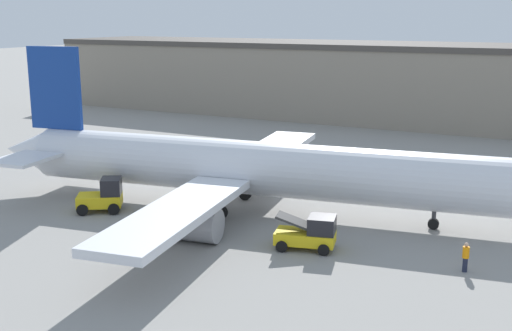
{
  "coord_description": "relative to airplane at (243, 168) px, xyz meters",
  "views": [
    {
      "loc": [
        19.69,
        -38.29,
        13.39
      ],
      "look_at": [
        0.0,
        0.0,
        3.3
      ],
      "focal_mm": 45.0,
      "sensor_mm": 36.0,
      "label": 1
    }
  ],
  "objects": [
    {
      "name": "terminal_building",
      "position": [
        -7.63,
        44.41,
        1.94
      ],
      "size": [
        85.53,
        16.3,
        9.93
      ],
      "color": "gray",
      "rests_on": "ground_plane"
    },
    {
      "name": "belt_loader_truck",
      "position": [
        7.19,
        -5.03,
        -2.05
      ],
      "size": [
        3.81,
        2.75,
        2.05
      ],
      "rotation": [
        0.0,
        0.0,
        0.24
      ],
      "color": "yellow",
      "rests_on": "ground_plane"
    },
    {
      "name": "pushback_tug",
      "position": [
        -0.71,
        -5.86,
        -1.95
      ],
      "size": [
        3.82,
        3.16,
        2.32
      ],
      "rotation": [
        0.0,
        0.0,
        0.39
      ],
      "color": "#B2B2B7",
      "rests_on": "ground_plane"
    },
    {
      "name": "baggage_tug",
      "position": [
        -8.52,
        -4.71,
        -1.94
      ],
      "size": [
        3.61,
        3.38,
        2.37
      ],
      "rotation": [
        0.0,
        0.0,
        0.57
      ],
      "color": "yellow",
      "rests_on": "ground_plane"
    },
    {
      "name": "ground_plane",
      "position": [
        0.98,
        0.15,
        -3.03
      ],
      "size": [
        400.0,
        400.0,
        0.0
      ],
      "primitive_type": "plane",
      "color": "gray"
    },
    {
      "name": "ground_crew_worker",
      "position": [
        15.92,
        -4.45,
        -2.15
      ],
      "size": [
        0.36,
        0.36,
        1.65
      ],
      "rotation": [
        0.0,
        0.0,
        5.53
      ],
      "color": "#1E2338",
      "rests_on": "ground_plane"
    },
    {
      "name": "airplane",
      "position": [
        0.0,
        0.0,
        0.0
      ],
      "size": [
        40.62,
        33.43,
        11.16
      ],
      "rotation": [
        0.0,
        0.0,
        0.15
      ],
      "color": "silver",
      "rests_on": "ground_plane"
    }
  ]
}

